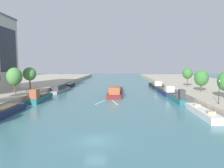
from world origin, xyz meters
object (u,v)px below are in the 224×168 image
object	(u,v)px
moored_boat_right_lone	(202,112)
tree_right_distant	(201,78)
barge_midriver	(116,91)
tree_right_third	(188,73)
moored_boat_left_second	(40,97)
tree_left_end_of_row	(15,77)
lamppost_right_bank	(219,91)
moored_boat_right_upstream	(156,85)
moored_boat_right_end	(166,91)
moored_boat_right_downstream	(178,98)
moored_boat_left_upstream	(60,89)
moored_boat_left_end	(71,85)
tree_left_far	(30,74)

from	to	relation	value
moored_boat_right_lone	tree_right_distant	bearing A→B (deg)	69.05
barge_midriver	tree_right_third	distance (m)	25.51
barge_midriver	moored_boat_left_second	bearing A→B (deg)	-145.94
moored_boat_left_second	tree_right_distant	world-z (taller)	tree_right_distant
tree_left_end_of_row	lamppost_right_bank	bearing A→B (deg)	-15.16
barge_midriver	moored_boat_right_lone	distance (m)	31.31
moored_boat_right_lone	tree_right_third	xyz separation A→B (m)	(7.76, 31.99, 5.80)
barge_midriver	tree_right_distant	world-z (taller)	tree_right_distant
tree_right_distant	lamppost_right_bank	bearing A→B (deg)	-101.80
moored_boat_right_upstream	moored_boat_left_second	bearing A→B (deg)	-137.69
tree_left_end_of_row	tree_right_distant	bearing A→B (deg)	6.23
moored_boat_right_end	tree_left_end_of_row	distance (m)	44.37
moored_boat_right_upstream	tree_left_end_of_row	distance (m)	53.16
tree_left_end_of_row	tree_right_third	bearing A→B (deg)	20.02
moored_boat_right_downstream	moored_boat_left_upstream	bearing A→B (deg)	151.56
moored_boat_left_end	tree_right_third	size ratio (longest dim) A/B	1.60
moored_boat_right_downstream	tree_left_far	xyz separation A→B (m)	(-42.12, 11.12, 5.45)
moored_boat_right_end	tree_left_far	xyz separation A→B (m)	(-42.45, -3.45, 5.55)
moored_boat_right_downstream	moored_boat_right_upstream	world-z (taller)	moored_boat_right_downstream
moored_boat_right_end	moored_boat_left_upstream	bearing A→B (deg)	172.82
moored_boat_left_second	moored_boat_left_upstream	distance (m)	18.02
moored_boat_left_upstream	moored_boat_right_downstream	size ratio (longest dim) A/B	1.57
barge_midriver	moored_boat_right_upstream	size ratio (longest dim) A/B	1.42
moored_boat_left_upstream	moored_boat_right_lone	bearing A→B (deg)	-41.21
moored_boat_right_lone	tree_right_third	bearing A→B (deg)	76.36
moored_boat_right_upstream	tree_right_distant	distance (m)	28.15
moored_boat_right_end	tree_left_end_of_row	size ratio (longest dim) A/B	2.25
tree_left_far	tree_left_end_of_row	bearing A→B (deg)	-87.16
moored_boat_left_second	moored_boat_left_upstream	bearing A→B (deg)	90.43
moored_boat_right_downstream	tree_right_distant	world-z (taller)	tree_right_distant
moored_boat_right_lone	lamppost_right_bank	distance (m)	5.33
tree_left_end_of_row	moored_boat_right_downstream	bearing A→B (deg)	-1.62
moored_boat_left_end	moored_boat_left_second	bearing A→B (deg)	-89.36
barge_midriver	moored_boat_right_end	bearing A→B (deg)	1.75
barge_midriver	tree_left_end_of_row	size ratio (longest dim) A/B	3.54
moored_boat_right_end	tree_right_third	distance (m)	11.09
tree_right_third	lamppost_right_bank	xyz separation A→B (m)	(-4.19, -30.80, -2.03)
moored_boat_right_upstream	tree_right_distant	size ratio (longest dim) A/B	2.79
moored_boat_right_upstream	moored_boat_right_downstream	bearing A→B (deg)	-90.73
moored_boat_right_lone	moored_boat_right_downstream	world-z (taller)	moored_boat_right_downstream
tree_right_distant	moored_boat_right_end	bearing A→B (deg)	134.70
moored_boat_left_upstream	lamppost_right_bank	bearing A→B (deg)	-37.46
moored_boat_right_lone	moored_boat_left_end	bearing A→B (deg)	126.91
moored_boat_left_end	barge_midriver	bearing A→B (deg)	-47.74
barge_midriver	moored_boat_left_second	xyz separation A→B (m)	(-19.33, -13.07, 0.14)
moored_boat_right_upstream	lamppost_right_bank	size ratio (longest dim) A/B	3.73
barge_midriver	tree_left_end_of_row	world-z (taller)	tree_left_end_of_row
barge_midriver	moored_boat_right_downstream	distance (m)	21.07
moored_boat_left_end	moored_boat_right_end	bearing A→B (deg)	-30.70
barge_midriver	tree_right_third	xyz separation A→B (m)	(24.31, 5.42, 5.52)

